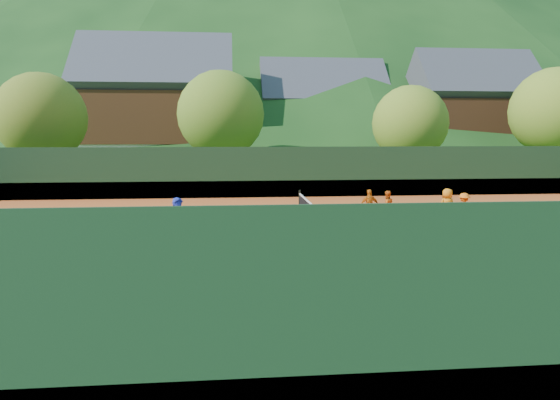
{
  "coord_description": "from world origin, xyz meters",
  "views": [
    {
      "loc": [
        -3.16,
        -17.41,
        3.8
      ],
      "look_at": [
        -1.51,
        0.0,
        1.46
      ],
      "focal_mm": 32.0,
      "sensor_mm": 36.0,
      "label": 1
    }
  ],
  "objects": [
    {
      "name": "tennis_ball_7",
      "position": [
        -7.42,
        -6.04,
        0.05
      ],
      "size": [
        0.07,
        0.07,
        0.07
      ],
      "primitive_type": "sphere",
      "color": "#D1E325",
      "rests_on": "clay_court"
    },
    {
      "name": "tennis_ball_12",
      "position": [
        5.61,
        -3.64,
        0.05
      ],
      "size": [
        0.07,
        0.07,
        0.07
      ],
      "primitive_type": "sphere",
      "color": "#D1E325",
      "rests_on": "clay_court"
    },
    {
      "name": "ball_hopper",
      "position": [
        -6.99,
        -3.91,
        0.77
      ],
      "size": [
        0.57,
        0.57,
        1.0
      ],
      "color": "black",
      "rests_on": "clay_court"
    },
    {
      "name": "tree_c",
      "position": [
        10.0,
        19.0,
        4.54
      ],
      "size": [
        5.6,
        5.6,
        7.35
      ],
      "color": "#402819",
      "rests_on": "ground"
    },
    {
      "name": "tennis_ball_21",
      "position": [
        -8.76,
        -4.51,
        0.05
      ],
      "size": [
        0.07,
        0.07,
        0.07
      ],
      "primitive_type": "sphere",
      "color": "#D1E325",
      "rests_on": "clay_court"
    },
    {
      "name": "tennis_ball_6",
      "position": [
        -8.04,
        -5.84,
        0.05
      ],
      "size": [
        0.07,
        0.07,
        0.07
      ],
      "primitive_type": "sphere",
      "color": "#D1E325",
      "rests_on": "clay_court"
    },
    {
      "name": "tennis_ball_14",
      "position": [
        -5.13,
        -7.04,
        0.05
      ],
      "size": [
        0.07,
        0.07,
        0.07
      ],
      "primitive_type": "sphere",
      "color": "#D1E325",
      "rests_on": "clay_court"
    },
    {
      "name": "tennis_net",
      "position": [
        0.0,
        0.0,
        0.52
      ],
      "size": [
        0.1,
        12.07,
        1.1
      ],
      "color": "black",
      "rests_on": "clay_court"
    },
    {
      "name": "court_lines",
      "position": [
        0.0,
        0.0,
        0.02
      ],
      "size": [
        23.83,
        11.03,
        0.0
      ],
      "color": "white",
      "rests_on": "clay_court"
    },
    {
      "name": "tennis_ball_20",
      "position": [
        -0.71,
        -2.52,
        0.05
      ],
      "size": [
        0.07,
        0.07,
        0.07
      ],
      "primitive_type": "sphere",
      "color": "#D1E325",
      "rests_on": "clay_court"
    },
    {
      "name": "tennis_ball_13",
      "position": [
        0.34,
        -2.17,
        0.05
      ],
      "size": [
        0.07,
        0.07,
        0.07
      ],
      "primitive_type": "sphere",
      "color": "#D1E325",
      "rests_on": "clay_court"
    },
    {
      "name": "tennis_ball_1",
      "position": [
        -1.14,
        -1.6,
        0.05
      ],
      "size": [
        0.07,
        0.07,
        0.07
      ],
      "primitive_type": "sphere",
      "color": "#D1E325",
      "rests_on": "clay_court"
    },
    {
      "name": "tree_a",
      "position": [
        -16.0,
        18.0,
        4.87
      ],
      "size": [
        6.0,
        6.0,
        7.88
      ],
      "color": "#41291A",
      "rests_on": "ground"
    },
    {
      "name": "tennis_ball_11",
      "position": [
        1.91,
        -7.27,
        0.05
      ],
      "size": [
        0.07,
        0.07,
        0.07
      ],
      "primitive_type": "sphere",
      "color": "#D1E325",
      "rests_on": "clay_court"
    },
    {
      "name": "student_c",
      "position": [
        5.69,
        2.34,
        0.78
      ],
      "size": [
        0.83,
        0.64,
        1.52
      ],
      "primitive_type": "imported",
      "rotation": [
        0.0,
        0.0,
        3.37
      ],
      "color": "orange",
      "rests_on": "clay_court"
    },
    {
      "name": "perimeter_fence",
      "position": [
        0.0,
        0.0,
        1.27
      ],
      "size": [
        40.4,
        24.24,
        3.0
      ],
      "color": "black",
      "rests_on": "clay_court"
    },
    {
      "name": "tennis_ball_0",
      "position": [
        -1.24,
        -9.06,
        0.05
      ],
      "size": [
        0.07,
        0.07,
        0.07
      ],
      "primitive_type": "sphere",
      "color": "#D1E325",
      "rests_on": "clay_court"
    },
    {
      "name": "tennis_ball_16",
      "position": [
        0.7,
        -5.79,
        0.05
      ],
      "size": [
        0.07,
        0.07,
        0.07
      ],
      "primitive_type": "sphere",
      "color": "#D1E325",
      "rests_on": "clay_court"
    },
    {
      "name": "tree_d",
      "position": [
        22.0,
        20.0,
        5.52
      ],
      "size": [
        6.8,
        6.8,
        8.93
      ],
      "color": "#41281A",
      "rests_on": "ground"
    },
    {
      "name": "tennis_ball_5",
      "position": [
        0.82,
        -2.16,
        0.05
      ],
      "size": [
        0.07,
        0.07,
        0.07
      ],
      "primitive_type": "sphere",
      "color": "#D1E325",
      "rests_on": "clay_court"
    },
    {
      "name": "student_b",
      "position": [
        2.65,
        3.23,
        0.73
      ],
      "size": [
        0.83,
        0.36,
        1.41
      ],
      "primitive_type": "imported",
      "rotation": [
        0.0,
        0.0,
        3.13
      ],
      "color": "orange",
      "rests_on": "clay_court"
    },
    {
      "name": "tree_b",
      "position": [
        -4.0,
        20.0,
        5.19
      ],
      "size": [
        6.4,
        6.4,
        8.4
      ],
      "color": "#432A1B",
      "rests_on": "ground"
    },
    {
      "name": "tennis_ball_15",
      "position": [
        2.07,
        -6.22,
        0.05
      ],
      "size": [
        0.07,
        0.07,
        0.07
      ],
      "primitive_type": "sphere",
      "color": "#D1E325",
      "rests_on": "clay_court"
    },
    {
      "name": "tennis_ball_2",
      "position": [
        -4.84,
        -0.91,
        0.05
      ],
      "size": [
        0.07,
        0.07,
        0.07
      ],
      "primitive_type": "sphere",
      "color": "#D1E325",
      "rests_on": "clay_court"
    },
    {
      "name": "tennis_ball_8",
      "position": [
        -7.49,
        -4.31,
        0.05
      ],
      "size": [
        0.07,
        0.07,
        0.07
      ],
      "primitive_type": "sphere",
      "color": "#D1E325",
      "rests_on": "clay_court"
    },
    {
      "name": "tennis_ball_10",
      "position": [
        -9.5,
        -2.34,
        0.05
      ],
      "size": [
        0.07,
        0.07,
        0.07
      ],
      "primitive_type": "sphere",
      "color": "#D1E325",
      "rests_on": "clay_court"
    },
    {
      "name": "tennis_ball_9",
      "position": [
        -5.46,
        -5.51,
        0.05
      ],
      "size": [
        0.07,
        0.07,
        0.07
      ],
      "primitive_type": "sphere",
      "color": "#D1E325",
      "rests_on": "clay_court"
    },
    {
      "name": "tennis_ball_17",
      "position": [
        -5.17,
        -4.19,
        0.05
      ],
      "size": [
        0.07,
        0.07,
        0.07
      ],
      "primitive_type": "sphere",
      "color": "#D1E325",
      "rests_on": "clay_court"
    },
    {
      "name": "tennis_ball_18",
      "position": [
        -7.17,
        -4.12,
        0.05
      ],
      "size": [
        0.07,
        0.07,
        0.07
      ],
      "primitive_type": "sphere",
      "color": "#D1E325",
      "rests_on": "clay_court"
    },
    {
      "name": "clay_court",
      "position": [
        0.0,
        0.0,
        0.01
      ],
      "size": [
        40.0,
        24.0,
        0.02
      ],
      "primitive_type": "cube",
      "color": "#B54D1D",
      "rests_on": "ground"
    },
    {
      "name": "tennis_ball_19",
      "position": [
        -2.09,
        -5.95,
        0.05
      ],
      "size": [
        0.07,
        0.07,
        0.07
      ],
      "primitive_type": "sphere",
      "color": "#D1E325",
      "rests_on": "clay_court"
    },
    {
      "name": "chalet_left",
      "position": [
        -10.0,
        30.0,
        5.65
      ],
      "size": [
        13.8,
        9.93,
        12.92
      ],
      "color": "beige",
      "rests_on": "ground"
    },
    {
      "name": "ground",
      "position": [
        0.0,
        0.0,
        0.0
      ],
      "size": [
        400.0,
        400.0,
        0.0
      ],
      "primitive_type": "plane",
      "color": "#2C5119",
      "rests_on": "ground"
    },
    {
      "name": "mountain_far_right",
      "position": [
        90.0,
        150.0,
        47.5
      ],
      "size": [
        260.0,
        260.0,
        95.0
      ],
      "primitive_type": "cone",
      "color": "#163612",
      "rests_on": "ground"
    },
    {
      "name": "student_a",
      "position": [
        3.39,
        3.2,
        0.69
      ],
      "size": [
        0.75,
        0.64,
        1.35
      ],
      "primitive_type": "imported",
      "rotation": [
        0.0,
        0.0,
        3.36
      ],
      "color": "orange",
      "rests_on": "clay_court"
    },
    {
      "name": "coach",
      "position": [
        -4.85,
        -2.04,
        0.93
      ],
      "size": [
        0.74,
        0.56,
        1.83
      ],
      "primitive_type": "imported",
      "rotation": [
        0.0,
        0.0,
        0.2
      ],
      "color": "#18249D",
      "rests_on": "clay_court"
    },
    {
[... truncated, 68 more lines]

